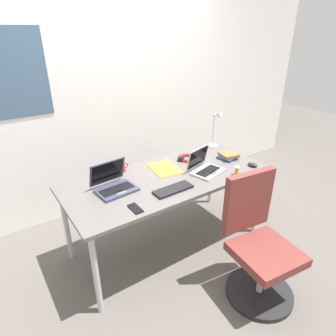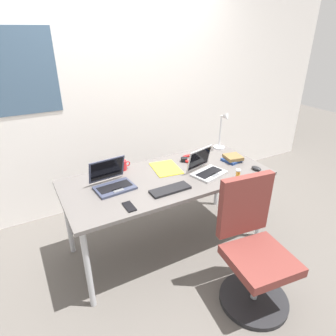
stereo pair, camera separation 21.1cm
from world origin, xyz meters
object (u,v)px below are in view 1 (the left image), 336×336
laptop_front_right (205,167)px  book_stack (228,156)px  external_keyboard (173,189)px  paper_folder_by_keyboard (164,168)px  desk_lamp (216,130)px  laptop_center (114,184)px  headphones (187,158)px  pill_bottle (237,171)px  cell_phone (135,208)px  office_chair (258,249)px  coffee_mug (121,167)px  computer_mouse (252,165)px

laptop_front_right → book_stack: laptop_front_right is taller
external_keyboard → paper_folder_by_keyboard: size_ratio=1.06×
desk_lamp → paper_folder_by_keyboard: bearing=-169.7°
desk_lamp → paper_folder_by_keyboard: size_ratio=1.29×
laptop_center → headphones: size_ratio=1.53×
laptop_front_right → pill_bottle: (0.19, -0.20, -0.00)m
laptop_front_right → paper_folder_by_keyboard: (-0.27, 0.25, -0.04)m
laptop_front_right → headphones: size_ratio=1.60×
laptop_front_right → cell_phone: 0.82m
laptop_center → headphones: 0.86m
external_keyboard → desk_lamp: bearing=28.0°
headphones → office_chair: bearing=-95.7°
office_chair → coffee_mug: bearing=115.9°
external_keyboard → pill_bottle: bearing=-9.4°
desk_lamp → cell_phone: size_ratio=2.94×
desk_lamp → office_chair: (-0.54, -1.10, -0.54)m
desk_lamp → computer_mouse: bearing=-93.9°
headphones → office_chair: (-0.10, -1.02, -0.36)m
laptop_center → computer_mouse: bearing=-15.1°
cell_phone → computer_mouse: bearing=-0.3°
paper_folder_by_keyboard → desk_lamp: bearing=10.3°
external_keyboard → cell_phone: external_keyboard is taller
book_stack → paper_folder_by_keyboard: (-0.65, 0.16, -0.02)m
coffee_mug → desk_lamp: bearing=-2.1°
headphones → cell_phone: bearing=-150.2°
pill_bottle → office_chair: size_ratio=0.08×
laptop_front_right → external_keyboard: laptop_front_right is taller
headphones → coffee_mug: size_ratio=1.89×
laptop_front_right → external_keyboard: (-0.43, -0.11, -0.03)m
laptop_front_right → pill_bottle: size_ratio=4.33×
book_stack → coffee_mug: coffee_mug is taller
laptop_center → pill_bottle: (1.00, -0.37, -0.00)m
desk_lamp → book_stack: bearing=-108.0°
book_stack → paper_folder_by_keyboard: bearing=165.8°
headphones → book_stack: 0.40m
external_keyboard → book_stack: 0.83m
laptop_front_right → paper_folder_by_keyboard: 0.37m
paper_folder_by_keyboard → office_chair: office_chair is taller
laptop_center → external_keyboard: laptop_center is taller
paper_folder_by_keyboard → office_chair: 1.05m
coffee_mug → office_chair: 1.33m
desk_lamp → cell_phone: (-1.28, -0.56, -0.19)m
external_keyboard → coffee_mug: (-0.19, 0.54, 0.03)m
laptop_front_right → computer_mouse: (0.44, -0.17, -0.03)m
coffee_mug → book_stack: bearing=-18.7°
laptop_center → cell_phone: bearing=-89.3°
cell_phone → coffee_mug: bearing=72.4°
headphones → paper_folder_by_keyboard: size_ratio=0.69×
laptop_center → office_chair: size_ratio=0.34×
coffee_mug → laptop_front_right: bearing=-34.7°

